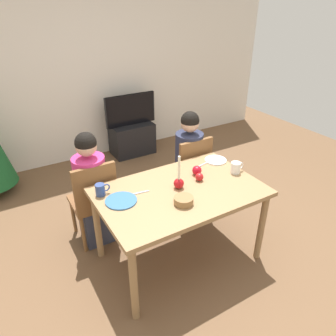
{
  "coord_description": "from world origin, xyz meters",
  "views": [
    {
      "loc": [
        -1.25,
        -1.91,
        2.21
      ],
      "look_at": [
        0.0,
        0.2,
        0.87
      ],
      "focal_mm": 33.82,
      "sensor_mm": 36.0,
      "label": 1
    }
  ],
  "objects_px": {
    "plate_right": "(216,160)",
    "dining_table": "(180,198)",
    "tv_stand": "(132,139)",
    "apple_by_left_plate": "(197,170)",
    "mug_right": "(236,167)",
    "tv": "(130,110)",
    "chair_right": "(190,170)",
    "apple_near_candle": "(199,177)",
    "bowl_walnuts": "(184,200)",
    "mug_left": "(101,190)",
    "candle_centerpiece": "(179,182)",
    "person_left_child": "(92,191)",
    "plate_left": "(121,201)",
    "person_right_child": "(189,164)",
    "chair_left": "(94,198)"
  },
  "relations": [
    {
      "from": "tv_stand",
      "to": "plate_right",
      "type": "relative_size",
      "value": 2.94
    },
    {
      "from": "chair_left",
      "to": "chair_right",
      "type": "relative_size",
      "value": 1.0
    },
    {
      "from": "tv_stand",
      "to": "dining_table",
      "type": "bearing_deg",
      "value": -104.43
    },
    {
      "from": "mug_right",
      "to": "apple_by_left_plate",
      "type": "relative_size",
      "value": 1.57
    },
    {
      "from": "candle_centerpiece",
      "to": "mug_right",
      "type": "xyz_separation_m",
      "value": [
        0.6,
        -0.04,
        -0.01
      ]
    },
    {
      "from": "person_left_child",
      "to": "plate_left",
      "type": "relative_size",
      "value": 4.55
    },
    {
      "from": "candle_centerpiece",
      "to": "bowl_walnuts",
      "type": "distance_m",
      "value": 0.24
    },
    {
      "from": "tv_stand",
      "to": "mug_right",
      "type": "bearing_deg",
      "value": -89.51
    },
    {
      "from": "dining_table",
      "to": "apple_near_candle",
      "type": "distance_m",
      "value": 0.27
    },
    {
      "from": "mug_left",
      "to": "apple_near_candle",
      "type": "xyz_separation_m",
      "value": [
        0.84,
        -0.23,
        -0.01
      ]
    },
    {
      "from": "bowl_walnuts",
      "to": "apple_near_candle",
      "type": "relative_size",
      "value": 2.15
    },
    {
      "from": "dining_table",
      "to": "person_right_child",
      "type": "distance_m",
      "value": 0.83
    },
    {
      "from": "chair_left",
      "to": "mug_right",
      "type": "bearing_deg",
      "value": -27.35
    },
    {
      "from": "person_left_child",
      "to": "plate_right",
      "type": "relative_size",
      "value": 5.38
    },
    {
      "from": "apple_by_left_plate",
      "to": "person_left_child",
      "type": "bearing_deg",
      "value": 149.91
    },
    {
      "from": "person_left_child",
      "to": "chair_right",
      "type": "bearing_deg",
      "value": -1.68
    },
    {
      "from": "dining_table",
      "to": "candle_centerpiece",
      "type": "relative_size",
      "value": 4.6
    },
    {
      "from": "chair_right",
      "to": "candle_centerpiece",
      "type": "height_order",
      "value": "candle_centerpiece"
    },
    {
      "from": "chair_right",
      "to": "apple_near_candle",
      "type": "distance_m",
      "value": 0.69
    },
    {
      "from": "chair_right",
      "to": "dining_table",
      "type": "bearing_deg",
      "value": -130.84
    },
    {
      "from": "dining_table",
      "to": "chair_left",
      "type": "xyz_separation_m",
      "value": [
        -0.58,
        0.61,
        -0.15
      ]
    },
    {
      "from": "candle_centerpiece",
      "to": "dining_table",
      "type": "bearing_deg",
      "value": -104.45
    },
    {
      "from": "person_right_child",
      "to": "tv_stand",
      "type": "bearing_deg",
      "value": 87.7
    },
    {
      "from": "person_left_child",
      "to": "mug_left",
      "type": "bearing_deg",
      "value": -93.96
    },
    {
      "from": "person_right_child",
      "to": "apple_near_candle",
      "type": "bearing_deg",
      "value": -116.08
    },
    {
      "from": "dining_table",
      "to": "bowl_walnuts",
      "type": "bearing_deg",
      "value": -114.43
    },
    {
      "from": "tv",
      "to": "chair_left",
      "type": "bearing_deg",
      "value": -124.65
    },
    {
      "from": "chair_right",
      "to": "plate_right",
      "type": "height_order",
      "value": "chair_right"
    },
    {
      "from": "person_right_child",
      "to": "plate_right",
      "type": "xyz_separation_m",
      "value": [
        0.08,
        -0.36,
        0.19
      ]
    },
    {
      "from": "dining_table",
      "to": "person_right_child",
      "type": "xyz_separation_m",
      "value": [
        0.53,
        0.64,
        -0.1
      ]
    },
    {
      "from": "plate_right",
      "to": "dining_table",
      "type": "bearing_deg",
      "value": -155.25
    },
    {
      "from": "mug_right",
      "to": "apple_near_candle",
      "type": "relative_size",
      "value": 1.89
    },
    {
      "from": "tv_stand",
      "to": "apple_by_left_plate",
      "type": "relative_size",
      "value": 7.29
    },
    {
      "from": "tv_stand",
      "to": "apple_by_left_plate",
      "type": "height_order",
      "value": "apple_by_left_plate"
    },
    {
      "from": "apple_near_candle",
      "to": "mug_right",
      "type": "bearing_deg",
      "value": -8.24
    },
    {
      "from": "person_right_child",
      "to": "bowl_walnuts",
      "type": "bearing_deg",
      "value": -126.47
    },
    {
      "from": "chair_left",
      "to": "mug_right",
      "type": "height_order",
      "value": "chair_left"
    },
    {
      "from": "apple_near_candle",
      "to": "apple_by_left_plate",
      "type": "xyz_separation_m",
      "value": [
        0.04,
        0.1,
        0.01
      ]
    },
    {
      "from": "mug_right",
      "to": "apple_by_left_plate",
      "type": "distance_m",
      "value": 0.37
    },
    {
      "from": "dining_table",
      "to": "apple_near_candle",
      "type": "bearing_deg",
      "value": 11.27
    },
    {
      "from": "mug_right",
      "to": "tv",
      "type": "bearing_deg",
      "value": 90.49
    },
    {
      "from": "chair_left",
      "to": "person_right_child",
      "type": "relative_size",
      "value": 0.77
    },
    {
      "from": "plate_left",
      "to": "person_left_child",
      "type": "bearing_deg",
      "value": 98.36
    },
    {
      "from": "chair_right",
      "to": "mug_left",
      "type": "bearing_deg",
      "value": -163.45
    },
    {
      "from": "mug_right",
      "to": "plate_left",
      "type": "bearing_deg",
      "value": 174.45
    },
    {
      "from": "chair_right",
      "to": "person_right_child",
      "type": "relative_size",
      "value": 0.77
    },
    {
      "from": "bowl_walnuts",
      "to": "apple_by_left_plate",
      "type": "relative_size",
      "value": 1.79
    },
    {
      "from": "chair_right",
      "to": "mug_right",
      "type": "relative_size",
      "value": 6.52
    },
    {
      "from": "mug_left",
      "to": "chair_right",
      "type": "bearing_deg",
      "value": 16.55
    },
    {
      "from": "person_left_child",
      "to": "apple_near_candle",
      "type": "relative_size",
      "value": 16.08
    }
  ]
}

